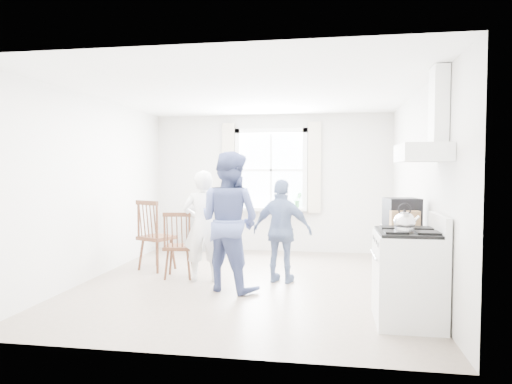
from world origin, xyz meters
name	(u,v)px	position (x,y,z in m)	size (l,w,h in m)	color
room_shell	(248,189)	(0.00, 0.00, 1.30)	(4.62, 5.12, 2.64)	gray
window_assembly	(271,175)	(0.00, 2.45, 1.46)	(1.88, 0.24, 1.70)	white
range_hood	(428,137)	(2.07, -1.35, 1.90)	(0.45, 0.76, 0.94)	white
shelf_unit	(198,230)	(-1.40, 2.33, 0.40)	(0.40, 0.30, 0.80)	gray
gas_stove	(408,276)	(1.91, -1.35, 0.48)	(0.68, 0.76, 1.12)	silver
kettle	(404,223)	(1.84, -1.48, 1.05)	(0.21, 0.21, 0.29)	silver
low_cabinet	(404,265)	(1.98, -0.65, 0.45)	(0.50, 0.55, 0.90)	white
stereo_stack	(402,212)	(1.95, -0.57, 1.07)	(0.43, 0.40, 0.33)	black
cardboard_box	(404,219)	(1.95, -0.75, 1.00)	(0.32, 0.23, 0.20)	olive
windsor_chair_a	(178,238)	(-1.02, 0.05, 0.59)	(0.46, 0.46, 0.97)	#412314
windsor_chair_b	(151,228)	(-1.60, 0.48, 0.67)	(0.61, 0.60, 1.10)	#412314
person_left	(203,226)	(-0.64, 0.00, 0.78)	(0.57, 0.57, 1.56)	white
person_mid	(229,221)	(-0.18, -0.39, 0.90)	(0.87, 0.87, 1.80)	#495588
person_right	(282,231)	(0.46, 0.11, 0.72)	(0.84, 0.84, 1.43)	navy
potted_plant	(298,200)	(0.52, 2.36, 0.99)	(0.16, 0.16, 0.29)	#316F37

